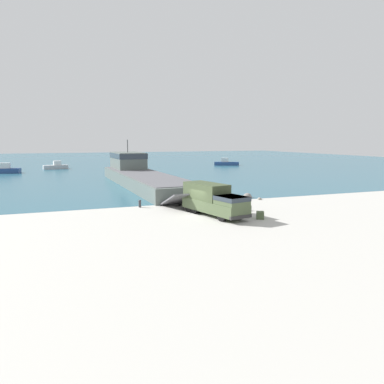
# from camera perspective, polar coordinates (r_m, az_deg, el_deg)

# --- Properties ---
(ground_plane) EXTENTS (240.00, 240.00, 0.00)m
(ground_plane) POSITION_cam_1_polar(r_m,az_deg,el_deg) (37.47, 0.99, -3.51)
(ground_plane) COLOR #B7B5AD
(water_surface) EXTENTS (240.00, 180.00, 0.01)m
(water_surface) POSITION_cam_1_polar(r_m,az_deg,el_deg) (131.95, -14.66, 4.52)
(water_surface) COLOR #285B70
(water_surface) RESTS_ON ground_plane
(landing_craft) EXTENTS (8.02, 41.73, 7.44)m
(landing_craft) POSITION_cam_1_polar(r_m,az_deg,el_deg) (64.27, -7.99, 2.84)
(landing_craft) COLOR #56605B
(landing_craft) RESTS_ON ground_plane
(military_truck) EXTENTS (4.22, 8.47, 3.10)m
(military_truck) POSITION_cam_1_polar(r_m,az_deg,el_deg) (37.04, 3.28, -1.19)
(military_truck) COLOR #475638
(military_truck) RESTS_ON ground_plane
(soldier_on_ramp) EXTENTS (0.35, 0.49, 1.75)m
(soldier_on_ramp) POSITION_cam_1_polar(r_m,az_deg,el_deg) (38.71, 6.85, -1.66)
(soldier_on_ramp) COLOR #475638
(soldier_on_ramp) RESTS_ON ground_plane
(moored_boat_a) EXTENTS (7.17, 4.70, 2.13)m
(moored_boat_a) POSITION_cam_1_polar(r_m,az_deg,el_deg) (109.45, 5.24, 4.44)
(moored_boat_a) COLOR navy
(moored_boat_a) RESTS_ON ground_plane
(moored_boat_b) EXTENTS (6.16, 2.96, 2.06)m
(moored_boat_b) POSITION_cam_1_polar(r_m,az_deg,el_deg) (101.66, -20.04, 3.71)
(moored_boat_b) COLOR #B7BABF
(moored_boat_b) RESTS_ON ground_plane
(moored_boat_c) EXTENTS (7.98, 3.60, 2.30)m
(moored_boat_c) POSITION_cam_1_polar(r_m,az_deg,el_deg) (93.64, -26.94, 3.04)
(moored_boat_c) COLOR navy
(moored_boat_c) RESTS_ON ground_plane
(mooring_bollard) EXTENTS (0.32, 0.32, 0.86)m
(mooring_bollard) POSITION_cam_1_polar(r_m,az_deg,el_deg) (41.90, -7.96, -1.70)
(mooring_bollard) COLOR #333338
(mooring_bollard) RESTS_ON ground_plane
(cargo_crate) EXTENTS (1.01, 1.06, 0.70)m
(cargo_crate) POSITION_cam_1_polar(r_m,az_deg,el_deg) (36.17, 10.34, -3.50)
(cargo_crate) COLOR #475638
(cargo_crate) RESTS_ON ground_plane
(shoreline_rock_a) EXTENTS (1.20, 1.20, 1.20)m
(shoreline_rock_a) POSITION_cam_1_polar(r_m,az_deg,el_deg) (48.93, 8.44, -0.87)
(shoreline_rock_a) COLOR gray
(shoreline_rock_a) RESTS_ON ground_plane
(shoreline_rock_b) EXTENTS (0.56, 0.56, 0.56)m
(shoreline_rock_b) POSITION_cam_1_polar(r_m,az_deg,el_deg) (47.61, 10.25, -1.15)
(shoreline_rock_b) COLOR gray
(shoreline_rock_b) RESTS_ON ground_plane
(shoreline_rock_c) EXTENTS (0.92, 0.92, 0.92)m
(shoreline_rock_c) POSITION_cam_1_polar(r_m,az_deg,el_deg) (47.24, 4.66, -1.12)
(shoreline_rock_c) COLOR gray
(shoreline_rock_c) RESTS_ON ground_plane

